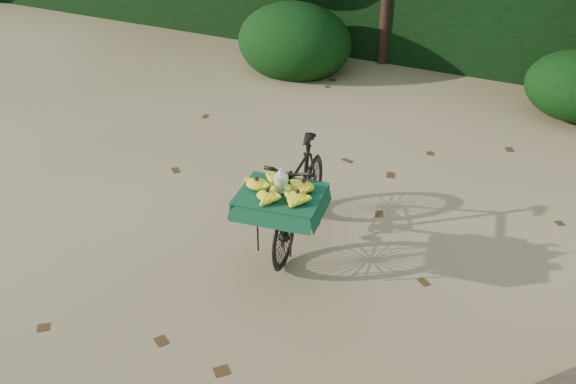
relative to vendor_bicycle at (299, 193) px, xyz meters
The scene contains 5 objects.
ground 0.85m from the vendor_bicycle, 15.55° to the left, with size 80.00×80.00×0.00m, color tan.
vendor_bicycle is the anchor object (origin of this frame).
hedge_backdrop 6.52m from the vendor_bicycle, 84.32° to the left, with size 26.00×1.80×1.80m, color black.
bush_clumps 4.62m from the vendor_bicycle, 75.67° to the left, with size 8.80×1.70×0.90m, color black, non-canonical shape.
leaf_litter 1.17m from the vendor_bicycle, 52.15° to the left, with size 7.00×7.30×0.01m, color #432911, non-canonical shape.
Camera 1 is at (1.63, -4.76, 3.55)m, focal length 38.00 mm.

